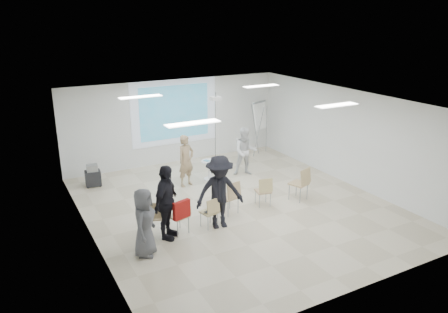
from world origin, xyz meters
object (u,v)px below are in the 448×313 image
audience_left (166,197)px  chair_left_inner (211,210)px  laptop (209,211)px  chair_right_inner (264,189)px  pedestal_table (210,169)px  audience_outer (144,219)px  player_left (186,157)px  av_cart (93,176)px  chair_far_left (155,215)px  player_right (245,149)px  chair_left_mid (180,214)px  chair_right_far (301,181)px  flipchart_easel (260,116)px  chair_center (231,195)px  audience_mid (220,187)px

audience_left → chair_left_inner: bearing=-46.4°
laptop → chair_left_inner: bearing=87.5°
chair_right_inner → pedestal_table: bearing=110.8°
audience_outer → chair_right_inner: bearing=-41.2°
player_left → av_cart: 3.00m
laptop → audience_left: bearing=-8.5°
chair_far_left → chair_left_inner: (1.35, -0.32, -0.05)m
chair_far_left → player_right: bearing=54.1°
chair_left_mid → laptop: (0.79, 0.04, -0.11)m
pedestal_table → chair_right_far: bearing=-59.9°
player_left → audience_left: (-1.79, -2.90, 0.13)m
chair_right_far → av_cart: 6.45m
player_left → chair_right_far: bearing=-66.5°
flipchart_easel → audience_outer: bearing=-164.6°
player_right → chair_center: 3.11m
player_left → chair_center: 2.51m
pedestal_table → audience_outer: 4.85m
chair_center → chair_right_inner: 1.06m
chair_far_left → av_cart: (-0.63, 3.97, -0.20)m
chair_right_inner → laptop: (-1.91, -0.36, -0.07)m
chair_right_far → pedestal_table: bearing=100.9°
audience_mid → flipchart_easel: 6.24m
laptop → audience_mid: bearing=138.0°
pedestal_table → chair_center: 2.64m
chair_right_inner → chair_left_inner: bearing=-155.0°
audience_outer → chair_far_left: bearing=1.1°
laptop → player_left: bearing=-114.0°
laptop → av_cart: 4.64m
audience_mid → chair_far_left: bearing=176.5°
chair_right_far → flipchart_easel: size_ratio=0.48×
audience_outer → player_left: bearing=-1.1°
chair_right_far → audience_mid: audience_mid is taller
chair_center → audience_outer: size_ratio=0.53×
chair_right_inner → laptop: chair_right_inner is taller
pedestal_table → av_cart: size_ratio=1.02×
pedestal_table → chair_right_inner: size_ratio=0.84×
player_right → laptop: (-2.77, -2.80, -0.46)m
player_left → flipchart_easel: flipchart_easel is taller
player_right → laptop: bearing=-111.7°
chair_left_inner → audience_left: 1.30m
chair_left_inner → chair_center: (0.84, 0.46, 0.08)m
chair_far_left → audience_outer: size_ratio=0.50×
chair_far_left → laptop: 1.35m
audience_outer → pedestal_table: bearing=-8.7°
chair_far_left → chair_right_inner: size_ratio=1.04×
audience_outer → flipchart_easel: (6.27, 5.01, 0.63)m
chair_right_far → audience_outer: (-4.94, -0.74, 0.30)m
audience_left → av_cart: bearing=56.0°
chair_far_left → chair_left_mid: chair_left_mid is taller
audience_outer → av_cart: (-0.11, 4.74, -0.56)m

